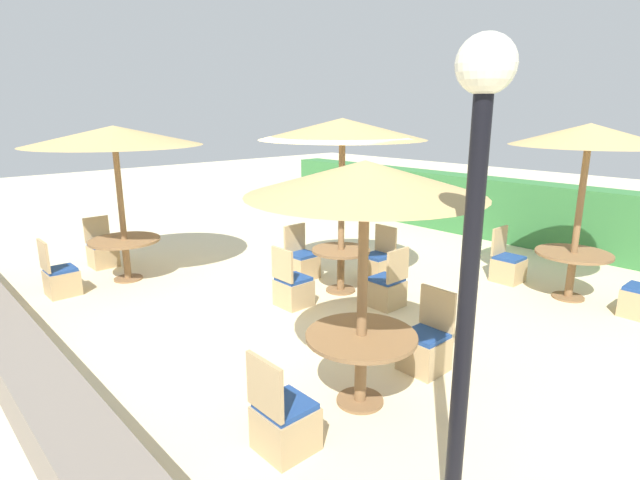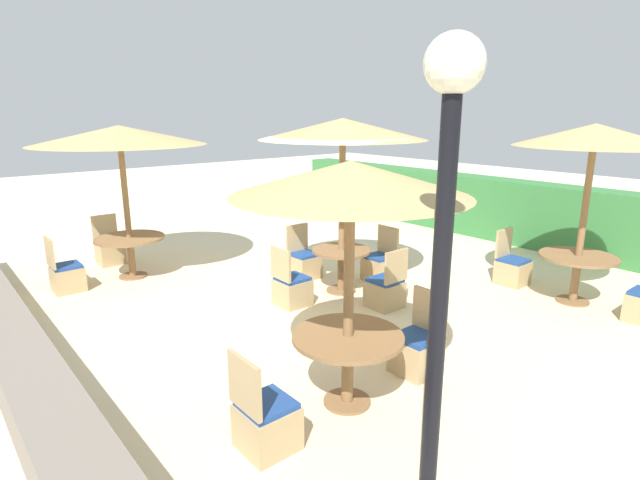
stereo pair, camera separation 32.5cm
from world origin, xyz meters
The scene contains 21 objects.
ground_plane centered at (0.00, 0.00, 0.00)m, with size 40.00×40.00×0.00m, color beige.
hedge_row centered at (0.00, 6.08, 0.69)m, with size 13.00×0.70×1.38m, color #387A3D.
stone_border centered at (0.00, -3.63, 0.25)m, with size 10.00×0.56×0.50m, color slate.
lamp_post centered at (4.00, -1.74, 2.35)m, with size 0.36×0.36×3.32m.
parasol_front_right centered at (2.56, -1.18, 2.27)m, with size 2.21×2.21×2.44m.
round_table_front_right centered at (2.56, -1.18, 0.59)m, with size 1.10×1.10×0.75m.
patio_chair_front_right_south centered at (2.61, -2.21, 0.26)m, with size 0.46×0.46×0.93m.
patio_chair_front_right_north centered at (2.60, -0.15, 0.26)m, with size 0.46×0.46×0.93m.
parasol_back_right centered at (2.78, 3.38, 2.52)m, with size 2.24×2.24×2.70m.
round_table_back_right centered at (2.78, 3.38, 0.60)m, with size 1.12×1.12×0.75m.
patio_chair_back_right_west centered at (1.72, 3.42, 0.26)m, with size 0.46×0.46×0.93m.
parasol_front_left centered at (-2.80, -1.41, 2.47)m, with size 2.84×2.84×2.64m.
round_table_front_left centered at (-2.80, -1.41, 0.59)m, with size 1.18×1.18×0.73m.
patio_chair_front_left_south centered at (-2.77, -2.49, 0.26)m, with size 0.46×0.46×0.93m.
patio_chair_front_left_west centered at (-3.88, -1.44, 0.26)m, with size 0.46×0.46×0.93m.
parasol_center centered at (0.12, 0.95, 2.59)m, with size 2.57×2.57×2.77m.
round_table_center centered at (0.12, 0.95, 0.53)m, with size 0.94×0.94×0.71m.
patio_chair_center_east centered at (1.06, 0.99, 0.26)m, with size 0.46×0.46×0.93m.
patio_chair_center_north centered at (0.14, 1.84, 0.26)m, with size 0.46×0.46×0.93m.
patio_chair_center_south centered at (0.09, -0.04, 0.26)m, with size 0.46×0.46×0.93m.
patio_chair_center_west centered at (-0.82, 0.92, 0.26)m, with size 0.46×0.46×0.93m.
Camera 2 is at (5.82, -4.28, 2.88)m, focal length 28.00 mm.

